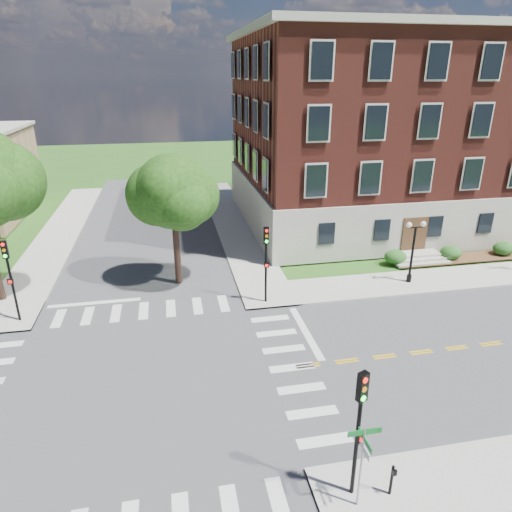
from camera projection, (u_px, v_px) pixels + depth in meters
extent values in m
plane|color=#2B5618|center=(139.00, 386.00, 20.66)|extent=(160.00, 160.00, 0.00)
cube|color=#3D3D3F|center=(139.00, 386.00, 20.66)|extent=(90.00, 12.00, 0.01)
cube|color=#3D3D3F|center=(139.00, 386.00, 20.66)|extent=(12.00, 90.00, 0.01)
cube|color=#9E9B93|center=(481.00, 276.00, 31.81)|extent=(34.00, 3.50, 0.12)
cube|color=#9E9B93|center=(233.00, 223.00, 42.98)|extent=(3.50, 34.00, 0.12)
cube|color=#9E9B93|center=(59.00, 234.00, 40.20)|extent=(3.50, 34.00, 0.12)
cube|color=silver|center=(306.00, 332.00, 24.97)|extent=(0.40, 5.50, 0.00)
cube|color=#A6A193|center=(400.00, 195.00, 44.17)|extent=(30.00, 20.00, 4.20)
cube|color=maroon|center=(410.00, 109.00, 41.20)|extent=(29.55, 19.70, 11.80)
cube|color=#A6A193|center=(420.00, 33.00, 38.91)|extent=(30.60, 20.60, 0.50)
cube|color=#472D19|center=(414.00, 235.00, 34.46)|extent=(2.00, 0.10, 2.80)
cylinder|color=black|center=(177.00, 255.00, 30.08)|extent=(0.44, 0.44, 3.83)
sphere|color=#15380F|center=(173.00, 191.00, 28.49)|extent=(4.76, 4.76, 4.76)
cylinder|color=black|center=(356.00, 448.00, 14.59)|extent=(0.14, 0.14, 3.80)
cube|color=black|center=(363.00, 387.00, 13.70)|extent=(0.38, 0.33, 1.00)
cylinder|color=red|center=(365.00, 380.00, 13.46)|extent=(0.19, 0.12, 0.18)
cylinder|color=orange|center=(364.00, 389.00, 13.58)|extent=(0.19, 0.12, 0.18)
cylinder|color=#19E533|center=(363.00, 398.00, 13.70)|extent=(0.19, 0.12, 0.18)
cube|color=black|center=(360.00, 438.00, 14.20)|extent=(0.32, 0.23, 0.30)
cylinder|color=black|center=(266.00, 273.00, 27.41)|extent=(0.14, 0.14, 3.80)
cube|color=black|center=(266.00, 235.00, 26.52)|extent=(0.36, 0.29, 1.00)
cylinder|color=red|center=(267.00, 231.00, 26.28)|extent=(0.19, 0.09, 0.18)
cylinder|color=orange|center=(267.00, 236.00, 26.40)|extent=(0.19, 0.09, 0.18)
cylinder|color=#19E533|center=(267.00, 241.00, 26.53)|extent=(0.19, 0.09, 0.18)
cube|color=black|center=(267.00, 265.00, 27.03)|extent=(0.32, 0.19, 0.30)
cylinder|color=black|center=(13.00, 290.00, 25.28)|extent=(0.14, 0.14, 3.80)
cube|color=black|center=(5.00, 250.00, 24.39)|extent=(0.34, 0.25, 1.00)
cylinder|color=red|center=(3.00, 245.00, 24.15)|extent=(0.18, 0.07, 0.18)
cylinder|color=orange|center=(4.00, 250.00, 24.27)|extent=(0.18, 0.07, 0.18)
cylinder|color=#19E533|center=(5.00, 256.00, 24.40)|extent=(0.18, 0.07, 0.18)
cube|color=black|center=(10.00, 281.00, 24.90)|extent=(0.31, 0.15, 0.30)
cylinder|color=black|center=(409.00, 278.00, 30.69)|extent=(0.32, 0.32, 0.50)
cylinder|color=black|center=(412.00, 255.00, 30.07)|extent=(0.16, 0.16, 3.80)
cube|color=black|center=(416.00, 227.00, 29.35)|extent=(1.00, 0.06, 0.06)
sphere|color=white|center=(409.00, 225.00, 29.19)|extent=(0.36, 0.36, 0.36)
sphere|color=white|center=(423.00, 224.00, 29.36)|extent=(0.36, 0.36, 0.36)
cylinder|color=gray|center=(361.00, 468.00, 14.28)|extent=(0.07, 0.07, 3.10)
cube|color=#0D6823|center=(365.00, 432.00, 13.74)|extent=(1.10, 0.03, 0.20)
cube|color=#0D6823|center=(364.00, 439.00, 13.83)|extent=(0.03, 1.10, 0.20)
cube|color=silver|center=(364.00, 450.00, 14.01)|extent=(0.03, 0.75, 0.25)
cylinder|color=black|center=(391.00, 480.00, 15.01)|extent=(0.10, 0.10, 1.20)
cube|color=black|center=(395.00, 473.00, 14.74)|extent=(0.14, 0.08, 0.22)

